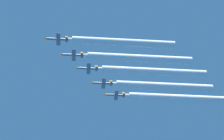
{
  "coord_description": "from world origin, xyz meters",
  "views": [
    {
      "loc": [
        -167.57,
        0.48,
        2.48
      ],
      "look_at": [
        0.03,
        -11.2,
        154.09
      ],
      "focal_mm": 77.04,
      "sensor_mm": 36.0,
      "label": 1
    }
  ],
  "objects_px": {
    "jet_fourth_echelon": "(102,83)",
    "jet_fifth_echelon": "(115,95)",
    "jet_second_echelon": "(72,55)",
    "jet_lead": "(57,39)",
    "jet_third_echelon": "(87,68)"
  },
  "relations": [
    {
      "from": "jet_lead",
      "to": "jet_fourth_echelon",
      "type": "height_order",
      "value": "jet_lead"
    },
    {
      "from": "jet_second_echelon",
      "to": "jet_fifth_echelon",
      "type": "bearing_deg",
      "value": -41.23
    },
    {
      "from": "jet_second_echelon",
      "to": "jet_fourth_echelon",
      "type": "distance_m",
      "value": 21.99
    },
    {
      "from": "jet_third_echelon",
      "to": "jet_fourth_echelon",
      "type": "xyz_separation_m",
      "value": [
        8.79,
        -7.56,
        -1.23
      ]
    },
    {
      "from": "jet_fourth_echelon",
      "to": "jet_fifth_echelon",
      "type": "bearing_deg",
      "value": -39.6
    },
    {
      "from": "jet_third_echelon",
      "to": "jet_fourth_echelon",
      "type": "distance_m",
      "value": 11.66
    },
    {
      "from": "jet_lead",
      "to": "jet_third_echelon",
      "type": "height_order",
      "value": "jet_lead"
    },
    {
      "from": "jet_second_echelon",
      "to": "jet_third_echelon",
      "type": "relative_size",
      "value": 1.0
    },
    {
      "from": "jet_lead",
      "to": "jet_fifth_echelon",
      "type": "bearing_deg",
      "value": -40.88
    },
    {
      "from": "jet_second_echelon",
      "to": "jet_fifth_echelon",
      "type": "xyz_separation_m",
      "value": [
        24.41,
        -21.39,
        -2.7
      ]
    },
    {
      "from": "jet_fifth_echelon",
      "to": "jet_lead",
      "type": "bearing_deg",
      "value": 139.12
    },
    {
      "from": "jet_third_echelon",
      "to": "jet_fourth_echelon",
      "type": "height_order",
      "value": "jet_third_echelon"
    },
    {
      "from": "jet_lead",
      "to": "jet_fifth_echelon",
      "type": "distance_m",
      "value": 43.67
    },
    {
      "from": "jet_second_echelon",
      "to": "jet_fourth_echelon",
      "type": "height_order",
      "value": "jet_second_echelon"
    },
    {
      "from": "jet_second_echelon",
      "to": "jet_third_echelon",
      "type": "height_order",
      "value": "jet_second_echelon"
    }
  ]
}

